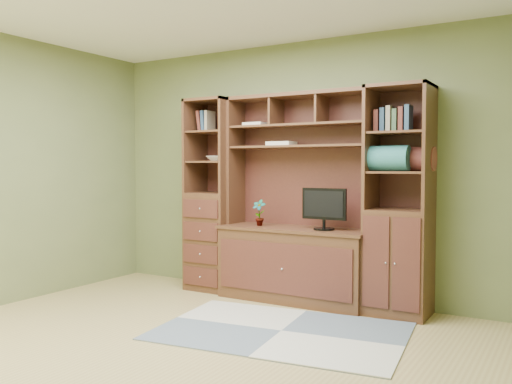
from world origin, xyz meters
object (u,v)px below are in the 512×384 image
Objects in this scene: center_hutch at (294,198)px; right_tower at (399,201)px; monitor at (324,201)px; left_tower at (213,195)px.

center_hutch is 1.00× the size of right_tower.
center_hutch reaches higher than monitor.
center_hutch and right_tower have the same top height.
left_tower is 3.75× the size of monitor.
right_tower is 0.70m from monitor.
monitor is (-0.69, -0.07, -0.02)m from right_tower.
center_hutch is 1.03m from right_tower.
right_tower is 3.75× the size of monitor.
center_hutch is 1.00× the size of left_tower.
center_hutch is 1.00m from left_tower.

